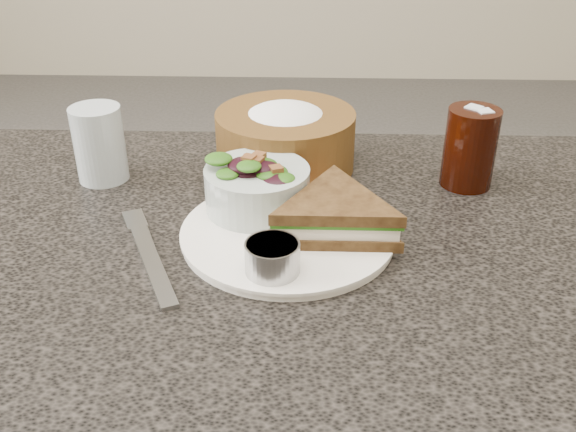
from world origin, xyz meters
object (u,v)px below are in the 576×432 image
(dinner_plate, at_px, (288,234))
(salad_bowl, at_px, (257,181))
(bread_basket, at_px, (285,130))
(water_glass, at_px, (99,144))
(cola_glass, at_px, (470,144))
(sandwich, at_px, (335,215))
(dressing_ramekin, at_px, (272,258))

(dinner_plate, relative_size, salad_bowl, 1.94)
(dinner_plate, height_order, bread_basket, bread_basket)
(salad_bowl, height_order, water_glass, water_glass)
(dinner_plate, xyz_separation_m, cola_glass, (0.24, 0.15, 0.06))
(sandwich, xyz_separation_m, bread_basket, (-0.07, 0.20, 0.02))
(dinner_plate, xyz_separation_m, water_glass, (-0.26, 0.15, 0.05))
(dinner_plate, distance_m, dressing_ramekin, 0.09)
(dinner_plate, xyz_separation_m, bread_basket, (-0.01, 0.20, 0.05))
(salad_bowl, xyz_separation_m, dressing_ramekin, (0.03, -0.14, -0.02))
(dressing_ramekin, distance_m, cola_glass, 0.35)
(dressing_ramekin, relative_size, bread_basket, 0.30)
(dinner_plate, height_order, salad_bowl, salad_bowl)
(cola_glass, relative_size, water_glass, 1.15)
(dinner_plate, relative_size, dressing_ramekin, 4.28)
(sandwich, xyz_separation_m, water_glass, (-0.32, 0.16, 0.02))
(sandwich, distance_m, dressing_ramekin, 0.11)
(dinner_plate, relative_size, water_glass, 2.40)
(dressing_ramekin, bearing_deg, salad_bowl, 100.59)
(sandwich, distance_m, cola_glass, 0.24)
(dressing_ramekin, bearing_deg, cola_glass, 42.94)
(sandwich, xyz_separation_m, cola_glass, (0.19, 0.15, 0.03))
(dinner_plate, xyz_separation_m, salad_bowl, (-0.04, 0.05, 0.04))
(salad_bowl, relative_size, bread_basket, 0.66)
(sandwich, bearing_deg, dressing_ramekin, -129.69)
(salad_bowl, bearing_deg, dressing_ramekin, -79.41)
(dinner_plate, bearing_deg, cola_glass, 31.93)
(dressing_ramekin, bearing_deg, water_glass, 136.45)
(water_glass, bearing_deg, dinner_plate, -29.80)
(dressing_ramekin, xyz_separation_m, cola_glass, (0.25, 0.24, 0.03))
(cola_glass, bearing_deg, dressing_ramekin, -137.06)
(cola_glass, bearing_deg, dinner_plate, -148.07)
(sandwich, relative_size, water_glass, 1.66)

